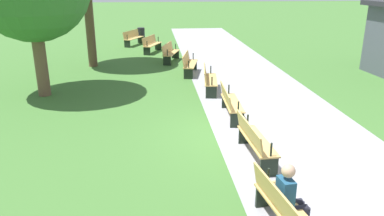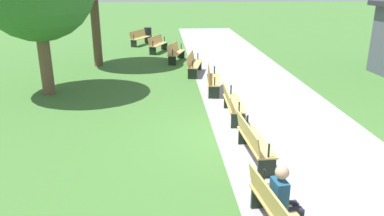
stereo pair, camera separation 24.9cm
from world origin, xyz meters
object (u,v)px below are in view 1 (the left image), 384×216
object	(u,v)px
bench_1	(151,44)
bench_7	(285,210)
bench_5	(230,102)
bench_3	(189,63)
bench_6	(254,139)
person_seated	(290,196)
bench_4	(209,79)
trash_bin	(141,35)
bench_2	(170,52)
bench_0	(133,38)

from	to	relation	value
bench_1	bench_7	distance (m)	16.22
bench_5	bench_3	bearing A→B (deg)	-170.30
bench_6	person_seated	distance (m)	2.59
bench_4	bench_1	bearing A→B (deg)	-158.16
bench_1	bench_6	xyz separation A→B (m)	(13.37, 2.28, 0.00)
person_seated	bench_7	bearing A→B (deg)	-48.46
bench_7	person_seated	size ratio (longest dim) A/B	1.54
bench_6	person_seated	size ratio (longest dim) A/B	1.52
bench_3	bench_4	distance (m)	2.73
trash_bin	bench_2	bearing A→B (deg)	13.64
person_seated	bench_5	bearing A→B (deg)	171.57
bench_5	bench_4	bearing A→B (deg)	-172.72
bench_5	bench_6	xyz separation A→B (m)	(2.73, 0.00, 0.00)
bench_2	person_seated	distance (m)	13.43
bench_0	bench_6	distance (m)	16.22
bench_6	trash_bin	xyz separation A→B (m)	(-17.24, -2.94, -0.03)
bench_0	bench_6	world-z (taller)	same
bench_3	bench_5	world-z (taller)	same
trash_bin	person_seated	bearing A→B (deg)	8.14
bench_7	bench_0	bearing A→B (deg)	-177.61
bench_2	bench_3	distance (m)	2.73
bench_1	bench_4	bearing A→B (deg)	36.43
person_seated	bench_2	bearing A→B (deg)	178.13
bench_2	bench_6	bearing A→B (deg)	24.30
bench_5	person_seated	world-z (taller)	person_seated
bench_5	bench_7	size ratio (longest dim) A/B	0.99
bench_0	bench_7	xyz separation A→B (m)	(18.58, 3.17, 0.00)
bench_4	bench_6	size ratio (longest dim) A/B	1.01
bench_0	bench_2	world-z (taller)	same
trash_bin	bench_1	bearing A→B (deg)	9.65
bench_5	bench_6	bearing A→B (deg)	2.43
bench_0	person_seated	bearing A→B (deg)	36.91
person_seated	bench_1	bearing A→B (deg)	-179.52
bench_5	person_seated	xyz separation A→B (m)	(5.31, -0.10, 0.16)
bench_3	bench_7	xyz separation A→B (m)	(10.87, 0.46, 0.00)
bench_0	bench_3	world-z (taller)	same
bench_3	bench_7	world-z (taller)	same
bench_6	trash_bin	distance (m)	17.49
bench_1	bench_3	xyz separation A→B (m)	(5.22, 1.59, 0.00)
bench_0	bench_5	size ratio (longest dim) A/B	1.00
bench_6	bench_3	bearing A→B (deg)	-177.59
bench_4	person_seated	size ratio (longest dim) A/B	1.54
bench_3	trash_bin	distance (m)	9.37
bench_6	bench_7	distance (m)	2.73
bench_3	bench_4	bearing A→B (deg)	21.86
bench_0	bench_2	bearing A→B (deg)	48.57
bench_1	bench_4	size ratio (longest dim) A/B	1.00
person_seated	trash_bin	xyz separation A→B (m)	(-19.82, -2.84, -0.19)
bench_5	bench_1	bearing A→B (deg)	-165.45
bench_1	bench_7	xyz separation A→B (m)	(16.09, 2.05, 0.00)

